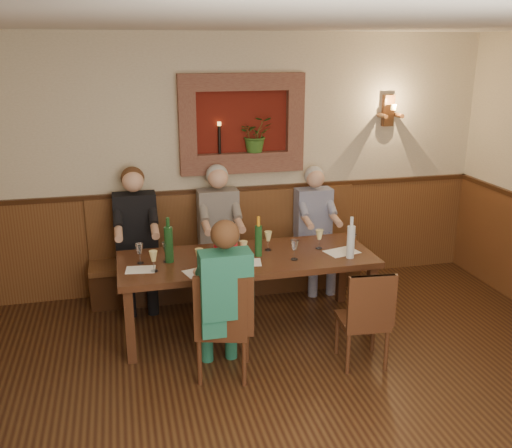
# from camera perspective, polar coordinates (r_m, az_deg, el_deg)

# --- Properties ---
(room_shell) EXTENTS (6.04, 6.04, 2.82)m
(room_shell) POSITION_cam_1_polar(r_m,az_deg,el_deg) (3.35, 6.03, 4.10)
(room_shell) COLOR #C3B494
(room_shell) RESTS_ON ground
(wainscoting) EXTENTS (6.02, 6.02, 1.15)m
(wainscoting) POSITION_cam_1_polar(r_m,az_deg,el_deg) (3.86, 5.40, -15.03)
(wainscoting) COLOR #5B321A
(wainscoting) RESTS_ON ground
(wall_niche) EXTENTS (1.36, 0.30, 1.06)m
(wall_niche) POSITION_cam_1_polar(r_m,az_deg,el_deg) (6.22, -1.02, 9.58)
(wall_niche) COLOR #5B140D
(wall_niche) RESTS_ON ground
(wall_sconce) EXTENTS (0.25, 0.20, 0.35)m
(wall_sconce) POSITION_cam_1_polar(r_m,az_deg,el_deg) (6.75, 13.14, 10.92)
(wall_sconce) COLOR #5B321A
(wall_sconce) RESTS_ON ground
(dining_table) EXTENTS (2.40, 0.90, 0.75)m
(dining_table) POSITION_cam_1_polar(r_m,az_deg,el_deg) (5.42, -0.91, -4.02)
(dining_table) COLOR #3B2311
(dining_table) RESTS_ON ground
(bench) EXTENTS (3.00, 0.45, 1.11)m
(bench) POSITION_cam_1_polar(r_m,az_deg,el_deg) (6.40, -2.76, -3.91)
(bench) COLOR #381E0F
(bench) RESTS_ON ground
(chair_near_left) EXTENTS (0.52, 0.52, 0.96)m
(chair_near_left) POSITION_cam_1_polar(r_m,az_deg,el_deg) (4.85, -3.27, -11.94)
(chair_near_left) COLOR #3B2311
(chair_near_left) RESTS_ON ground
(chair_near_right) EXTENTS (0.43, 0.43, 0.88)m
(chair_near_right) POSITION_cam_1_polar(r_m,az_deg,el_deg) (5.10, 10.56, -10.97)
(chair_near_right) COLOR #3B2311
(chair_near_right) RESTS_ON ground
(person_bench_left) EXTENTS (0.44, 0.54, 1.47)m
(person_bench_left) POSITION_cam_1_polar(r_m,az_deg,el_deg) (6.11, -11.77, -2.50)
(person_bench_left) COLOR black
(person_bench_left) RESTS_ON ground
(person_bench_mid) EXTENTS (0.43, 0.53, 1.46)m
(person_bench_mid) POSITION_cam_1_polar(r_m,az_deg,el_deg) (6.19, -3.62, -1.96)
(person_bench_mid) COLOR #4F4A48
(person_bench_mid) RESTS_ON ground
(person_bench_right) EXTENTS (0.40, 0.49, 1.38)m
(person_bench_right) POSITION_cam_1_polar(r_m,az_deg,el_deg) (6.47, 5.92, -1.47)
(person_bench_right) COLOR navy
(person_bench_right) RESTS_ON ground
(person_chair_front) EXTENTS (0.41, 0.50, 1.40)m
(person_chair_front) POSITION_cam_1_polar(r_m,az_deg,el_deg) (4.69, -3.21, -8.90)
(person_chair_front) COLOR #1B575F
(person_chair_front) RESTS_ON ground
(spittoon_bucket) EXTENTS (0.22, 0.22, 0.24)m
(spittoon_bucket) POSITION_cam_1_polar(r_m,az_deg,el_deg) (5.15, -3.03, -2.86)
(spittoon_bucket) COLOR red
(spittoon_bucket) RESTS_ON dining_table
(wine_bottle_green_a) EXTENTS (0.08, 0.08, 0.39)m
(wine_bottle_green_a) POSITION_cam_1_polar(r_m,az_deg,el_deg) (5.36, 0.25, -1.59)
(wine_bottle_green_a) COLOR #19471E
(wine_bottle_green_a) RESTS_ON dining_table
(wine_bottle_green_b) EXTENTS (0.10, 0.10, 0.43)m
(wine_bottle_green_b) POSITION_cam_1_polar(r_m,az_deg,el_deg) (5.26, -8.72, -1.96)
(wine_bottle_green_b) COLOR #19471E
(wine_bottle_green_b) RESTS_ON dining_table
(water_bottle) EXTENTS (0.09, 0.09, 0.40)m
(water_bottle) POSITION_cam_1_polar(r_m,az_deg,el_deg) (5.38, 9.46, -1.70)
(water_bottle) COLOR silver
(water_bottle) RESTS_ON dining_table
(tasting_sheet_a) EXTENTS (0.28, 0.21, 0.00)m
(tasting_sheet_a) POSITION_cam_1_polar(r_m,az_deg,el_deg) (5.18, -11.48, -4.49)
(tasting_sheet_a) COLOR white
(tasting_sheet_a) RESTS_ON dining_table
(tasting_sheet_b) EXTENTS (0.31, 0.25, 0.00)m
(tasting_sheet_b) POSITION_cam_1_polar(r_m,az_deg,el_deg) (5.24, -1.04, -3.86)
(tasting_sheet_b) COLOR white
(tasting_sheet_b) RESTS_ON dining_table
(tasting_sheet_c) EXTENTS (0.36, 0.29, 0.00)m
(tasting_sheet_c) POSITION_cam_1_polar(r_m,az_deg,el_deg) (5.57, 8.58, -2.77)
(tasting_sheet_c) COLOR white
(tasting_sheet_c) RESTS_ON dining_table
(tasting_sheet_d) EXTENTS (0.33, 0.28, 0.00)m
(tasting_sheet_d) POSITION_cam_1_polar(r_m,az_deg,el_deg) (5.06, -5.51, -4.78)
(tasting_sheet_d) COLOR white
(tasting_sheet_d) RESTS_ON dining_table
(wine_glass_0) EXTENTS (0.08, 0.08, 0.19)m
(wine_glass_0) POSITION_cam_1_polar(r_m,az_deg,el_deg) (5.09, -10.20, -3.68)
(wine_glass_0) COLOR #E4D988
(wine_glass_0) RESTS_ON dining_table
(wine_glass_1) EXTENTS (0.08, 0.08, 0.19)m
(wine_glass_1) POSITION_cam_1_polar(r_m,az_deg,el_deg) (5.29, -8.95, -2.79)
(wine_glass_1) COLOR white
(wine_glass_1) RESTS_ON dining_table
(wine_glass_2) EXTENTS (0.08, 0.08, 0.19)m
(wine_glass_2) POSITION_cam_1_polar(r_m,az_deg,el_deg) (5.08, -5.69, -3.51)
(wine_glass_2) COLOR #E4D988
(wine_glass_2) RESTS_ON dining_table
(wine_glass_3) EXTENTS (0.08, 0.08, 0.19)m
(wine_glass_3) POSITION_cam_1_polar(r_m,az_deg,el_deg) (5.37, -3.60, -2.31)
(wine_glass_3) COLOR white
(wine_glass_3) RESTS_ON dining_table
(wine_glass_4) EXTENTS (0.08, 0.08, 0.19)m
(wine_glass_4) POSITION_cam_1_polar(r_m,az_deg,el_deg) (5.26, -1.25, -2.71)
(wine_glass_4) COLOR #E4D988
(wine_glass_4) RESTS_ON dining_table
(wine_glass_5) EXTENTS (0.08, 0.08, 0.19)m
(wine_glass_5) POSITION_cam_1_polar(r_m,az_deg,el_deg) (5.52, 1.22, -1.70)
(wine_glass_5) COLOR #E4D988
(wine_glass_5) RESTS_ON dining_table
(wine_glass_6) EXTENTS (0.08, 0.08, 0.19)m
(wine_glass_6) POSITION_cam_1_polar(r_m,az_deg,el_deg) (5.29, 3.86, -2.60)
(wine_glass_6) COLOR white
(wine_glass_6) RESTS_ON dining_table
(wine_glass_7) EXTENTS (0.08, 0.08, 0.19)m
(wine_glass_7) POSITION_cam_1_polar(r_m,az_deg,el_deg) (5.60, 6.35, -1.54)
(wine_glass_7) COLOR #E4D988
(wine_glass_7) RESTS_ON dining_table
(wine_glass_8) EXTENTS (0.08, 0.08, 0.19)m
(wine_glass_8) POSITION_cam_1_polar(r_m,az_deg,el_deg) (5.53, 9.58, -1.94)
(wine_glass_8) COLOR white
(wine_glass_8) RESTS_ON dining_table
(wine_glass_9) EXTENTS (0.08, 0.08, 0.19)m
(wine_glass_9) POSITION_cam_1_polar(r_m,az_deg,el_deg) (5.00, -3.10, -3.82)
(wine_glass_9) COLOR #E4D988
(wine_glass_9) RESTS_ON dining_table
(wine_glass_10) EXTENTS (0.08, 0.08, 0.19)m
(wine_glass_10) POSITION_cam_1_polar(r_m,az_deg,el_deg) (5.30, -11.55, -2.92)
(wine_glass_10) COLOR white
(wine_glass_10) RESTS_ON dining_table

